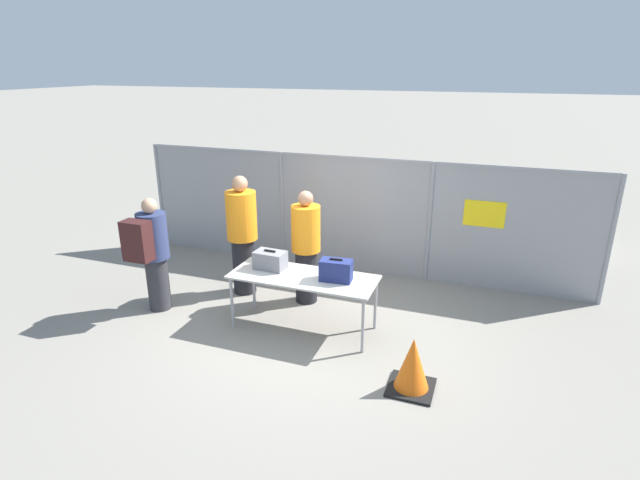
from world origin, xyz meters
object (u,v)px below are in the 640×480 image
at_px(suitcase_grey, 270,260).
at_px(traffic_cone, 412,366).
at_px(traveler_hooded, 152,251).
at_px(utility_trailer, 484,217).
at_px(suitcase_navy, 336,270).
at_px(inspection_table, 303,280).
at_px(security_worker_near, 306,246).
at_px(security_worker_far, 242,234).

relative_size(suitcase_grey, traffic_cone, 0.68).
bearing_deg(traveler_hooded, traffic_cone, 2.17).
relative_size(suitcase_grey, utility_trailer, 0.09).
relative_size(suitcase_navy, traffic_cone, 0.67).
height_order(inspection_table, traveler_hooded, traveler_hooded).
height_order(security_worker_near, traffic_cone, security_worker_near).
bearing_deg(suitcase_navy, traveler_hooded, -174.67).
bearing_deg(inspection_table, traffic_cone, -27.58).
bearing_deg(traveler_hooded, utility_trailer, 60.96).
distance_m(suitcase_grey, utility_trailer, 5.31).
relative_size(inspection_table, utility_trailer, 0.42).
xyz_separation_m(suitcase_navy, traffic_cone, (1.15, -0.85, -0.61)).
distance_m(suitcase_grey, security_worker_near, 0.73).
xyz_separation_m(security_worker_near, traffic_cone, (1.85, -1.60, -0.58)).
relative_size(suitcase_navy, traveler_hooded, 0.25).
relative_size(security_worker_near, utility_trailer, 0.37).
distance_m(suitcase_grey, security_worker_far, 1.02).
relative_size(inspection_table, security_worker_far, 1.04).
bearing_deg(suitcase_navy, security_worker_far, 157.00).
xyz_separation_m(traveler_hooded, security_worker_far, (0.89, 0.97, 0.04)).
height_order(inspection_table, security_worker_near, security_worker_near).
distance_m(security_worker_near, utility_trailer, 4.60).
height_order(suitcase_navy, security_worker_near, security_worker_near).
xyz_separation_m(suitcase_grey, traffic_cone, (2.09, -0.91, -0.59)).
relative_size(suitcase_grey, security_worker_near, 0.25).
distance_m(inspection_table, utility_trailer, 5.16).
bearing_deg(security_worker_near, utility_trailer, -126.95).
bearing_deg(traffic_cone, suitcase_navy, 143.60).
bearing_deg(traffic_cone, security_worker_near, 139.13).
distance_m(traveler_hooded, utility_trailer, 6.51).
bearing_deg(suitcase_grey, suitcase_navy, -4.04).
distance_m(suitcase_navy, traffic_cone, 1.55).
distance_m(suitcase_grey, traveler_hooded, 1.69).
distance_m(inspection_table, security_worker_near, 0.84).
bearing_deg(suitcase_navy, security_worker_near, 132.96).
height_order(suitcase_grey, traffic_cone, suitcase_grey).
bearing_deg(traveler_hooded, suitcase_grey, 21.88).
xyz_separation_m(traveler_hooded, traffic_cone, (3.75, -0.60, -0.61)).
relative_size(inspection_table, suitcase_grey, 4.52).
bearing_deg(security_worker_near, suitcase_navy, 126.31).
xyz_separation_m(utility_trailer, traffic_cone, (-0.46, -5.55, -0.13)).
bearing_deg(suitcase_grey, security_worker_far, 139.38).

